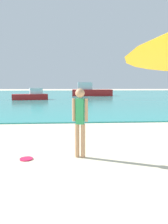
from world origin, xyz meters
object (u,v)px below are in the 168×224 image
(frisbee, at_px, (26,159))
(boat_near, at_px, (31,96))
(boat_far, at_px, (90,91))
(person_standing, at_px, (80,119))

(frisbee, bearing_deg, boat_near, 99.46)
(frisbee, bearing_deg, boat_far, 81.30)
(person_standing, bearing_deg, boat_far, -81.15)
(person_standing, xyz_separation_m, frisbee, (-1.22, -0.07, -0.89))
(boat_near, bearing_deg, frisbee, 85.57)
(boat_far, bearing_deg, boat_near, -131.55)
(frisbee, xyz_separation_m, boat_near, (-3.29, 19.76, 0.51))
(person_standing, bearing_deg, boat_near, -61.98)
(person_standing, xyz_separation_m, boat_far, (3.06, 27.92, -0.13))
(person_standing, relative_size, frisbee, 5.48)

